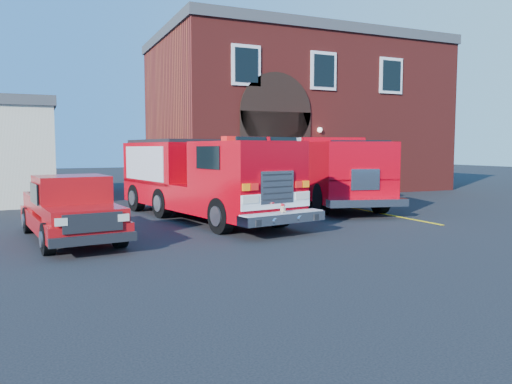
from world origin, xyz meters
name	(u,v)px	position (x,y,z in m)	size (l,w,h in m)	color
ground	(237,238)	(0.00, 0.00, 0.00)	(100.00, 100.00, 0.00)	black
parking_stripe_near	(409,219)	(6.50, 1.00, 0.00)	(0.12, 3.00, 0.01)	yellow
parking_stripe_mid	(356,209)	(6.50, 4.00, 0.00)	(0.12, 3.00, 0.01)	yellow
parking_stripe_far	(316,201)	(6.50, 7.00, 0.00)	(0.12, 3.00, 0.01)	yellow
fire_station	(292,115)	(8.99, 13.98, 4.25)	(15.20, 10.20, 8.45)	maroon
fire_engine	(201,177)	(0.25, 3.83, 1.37)	(4.04, 8.92, 2.65)	black
pickup_truck	(70,209)	(-3.96, 1.50, 0.78)	(2.43, 5.22, 1.65)	black
secondary_truck	(326,169)	(6.14, 5.64, 1.49)	(4.48, 8.82, 2.74)	black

